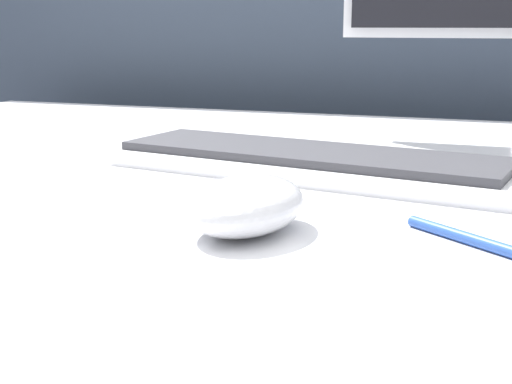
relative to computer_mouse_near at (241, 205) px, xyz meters
The scene contains 4 objects.
partition_panel 0.82m from the computer_mouse_near, 89.73° to the left, with size 5.00×0.03×1.20m.
computer_mouse_near is the anchor object (origin of this frame).
keyboard 0.20m from the computer_mouse_near, 91.69° to the left, with size 0.41×0.18×0.02m.
pen 0.17m from the computer_mouse_near, ahead, with size 0.12×0.10×0.01m.
Camera 1 is at (0.16, -0.54, 0.91)m, focal length 50.00 mm.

